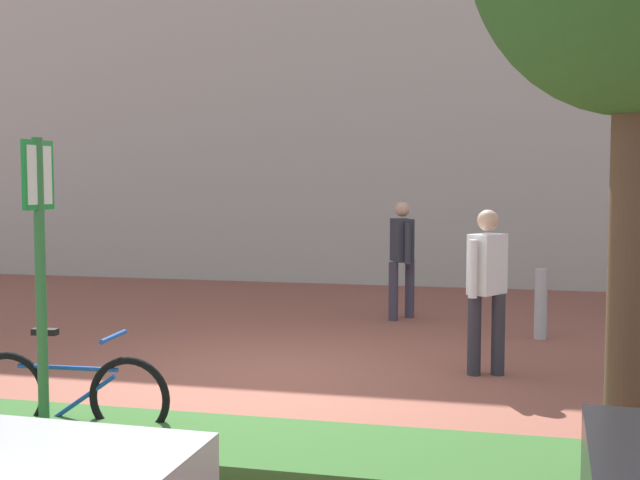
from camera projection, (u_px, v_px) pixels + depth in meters
ground_plane at (274, 377)px, 8.16m from camera, size 60.00×60.00×0.00m
building_facade at (388, 30)px, 15.60m from camera, size 28.00×1.20×10.00m
planter_strip at (156, 443)px, 5.85m from camera, size 7.00×1.10×0.16m
parking_sign_post at (40, 245)px, 5.95m from camera, size 0.08×0.36×2.34m
bike_at_sign at (68, 393)px, 6.22m from camera, size 1.68×0.42×0.86m
bollard_steel at (541, 304)px, 10.11m from camera, size 0.16×0.16×0.90m
person_shirt_white at (487, 281)px, 8.17m from camera, size 0.41×0.53×1.72m
person_suited_dark at (402, 252)px, 11.53m from camera, size 0.39×0.56×1.72m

